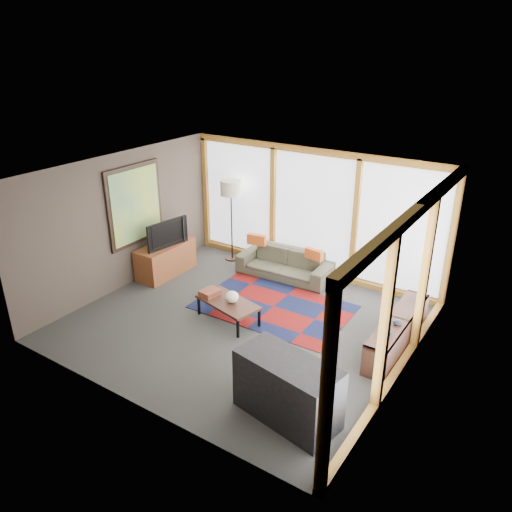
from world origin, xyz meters
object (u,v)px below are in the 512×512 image
Objects in this scene: floor_lamp at (232,221)px; bookshelf at (397,332)px; coffee_table at (228,311)px; tv_console at (166,259)px; bar_counter at (288,389)px; sofa at (285,264)px; television at (165,233)px.

bookshelf is (4.16, -1.34, -0.63)m from floor_lamp.
floor_lamp is at bearing 124.42° from coffee_table.
bar_counter is (4.22, -2.32, 0.10)m from tv_console.
bookshelf is (2.76, -1.21, -0.02)m from sofa.
floor_lamp is at bearing 144.02° from bar_counter.
bar_counter reaches higher than sofa.
bookshelf is 1.52× the size of bar_counter.
floor_lamp is 1.85× the size of television.
sofa is at bearing -5.28° from floor_lamp.
bookshelf is at bearing 84.85° from bar_counter.
television reaches higher than bookshelf.
tv_console is 0.96× the size of bar_counter.
sofa is 1.99× the size of television.
bookshelf is (2.68, 0.82, 0.07)m from coffee_table.
bookshelf is 1.58× the size of tv_console.
television is (-2.13, 0.78, 0.74)m from coffee_table.
sofa is at bearing 92.03° from coffee_table.
television is at bearing 159.89° from coffee_table.
sofa is at bearing 131.04° from bar_counter.
television is at bearing -179.46° from bookshelf.
tv_console is 1.34× the size of television.
sofa is 1.54m from floor_lamp.
bookshelf is at bearing -17.81° from floor_lamp.
bookshelf is 4.86m from tv_console.
bookshelf is 2.12× the size of television.
bar_counter is (2.11, -3.54, 0.15)m from sofa.
sofa is at bearing 156.33° from bookshelf.
floor_lamp is at bearing 162.19° from bookshelf.
tv_console is at bearing -179.82° from bookshelf.
floor_lamp reaches higher than television.
coffee_table is 0.83× the size of bar_counter.
floor_lamp is 1.62m from tv_console.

